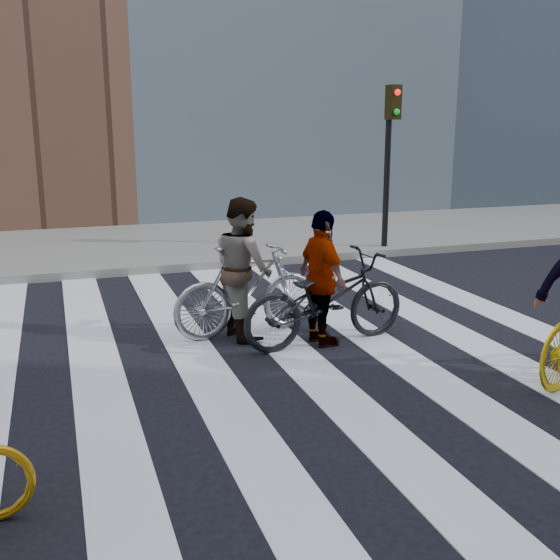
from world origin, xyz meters
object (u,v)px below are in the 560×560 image
bike_silver_mid (247,290)px  bike_dark_rear (326,299)px  rider_mid (243,268)px  traffic_signal (390,140)px  rider_rear (322,279)px

bike_silver_mid → bike_dark_rear: (0.79, -0.65, -0.02)m
bike_silver_mid → rider_mid: 0.30m
traffic_signal → rider_mid: traffic_signal is taller
rider_mid → rider_rear: bearing=-136.3°
traffic_signal → bike_silver_mid: bearing=-135.3°
bike_dark_rear → rider_mid: (-0.84, 0.65, 0.31)m
bike_silver_mid → rider_mid: (-0.05, 0.00, 0.29)m
bike_dark_rear → rider_mid: rider_mid is taller
traffic_signal → bike_silver_mid: size_ratio=1.72×
bike_silver_mid → bike_dark_rear: bike_silver_mid is taller
bike_silver_mid → bike_dark_rear: bearing=-136.3°
bike_silver_mid → rider_rear: 1.01m
bike_dark_rear → rider_rear: bearing=83.0°
bike_silver_mid → bike_dark_rear: size_ratio=0.90×
bike_dark_rear → rider_rear: 0.26m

